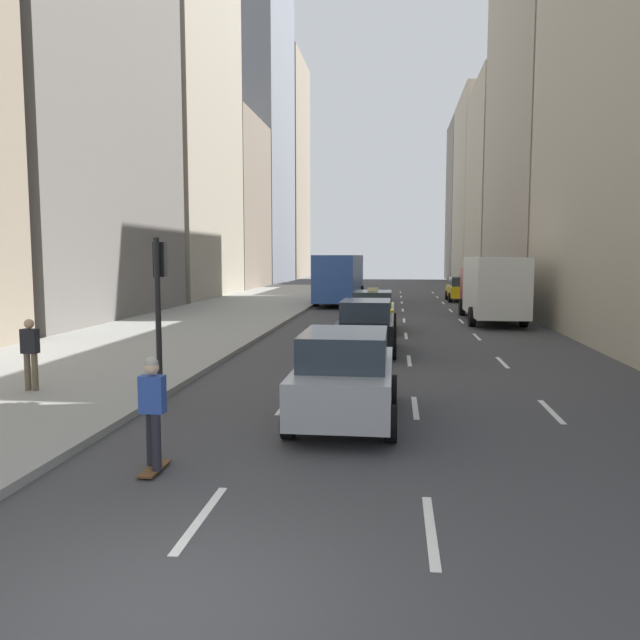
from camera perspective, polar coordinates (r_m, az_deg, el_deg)
ground_plane at (r=6.47m, az=-14.86°, el=-24.30°), size 160.00×160.00×0.00m
sidewalk_left at (r=33.60m, az=-8.93°, el=0.46°), size 8.00×66.00×0.15m
lane_markings at (r=28.36m, az=7.77°, el=-0.67°), size 5.72×56.00×0.01m
building_row_left at (r=55.86m, az=-10.56°, el=17.62°), size 6.00×91.18×35.19m
building_row_right at (r=47.00m, az=19.68°, el=16.10°), size 6.00×85.23×34.29m
taxi_lead at (r=26.73m, az=4.84°, el=0.85°), size 2.02×4.40×1.87m
taxi_second at (r=45.25m, az=12.81°, el=2.80°), size 2.02×4.40×1.87m
sedan_black_near at (r=12.20m, az=2.32°, el=-5.08°), size 2.02×4.41×1.79m
sedan_silver_behind at (r=20.79m, az=4.24°, el=-0.54°), size 2.02×4.44×1.77m
city_bus at (r=42.78m, az=1.86°, el=3.99°), size 2.80×11.61×3.25m
box_truck at (r=31.50m, az=15.41°, el=2.94°), size 2.58×8.40×3.15m
skateboarder at (r=9.68m, az=-15.05°, el=-7.85°), size 0.36×0.80×1.75m
pedestrian_mid_block at (r=15.71m, az=-24.97°, el=-2.56°), size 0.36×0.22×1.65m
traffic_light_pole at (r=13.45m, az=-14.48°, el=2.22°), size 0.24×0.42×3.60m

